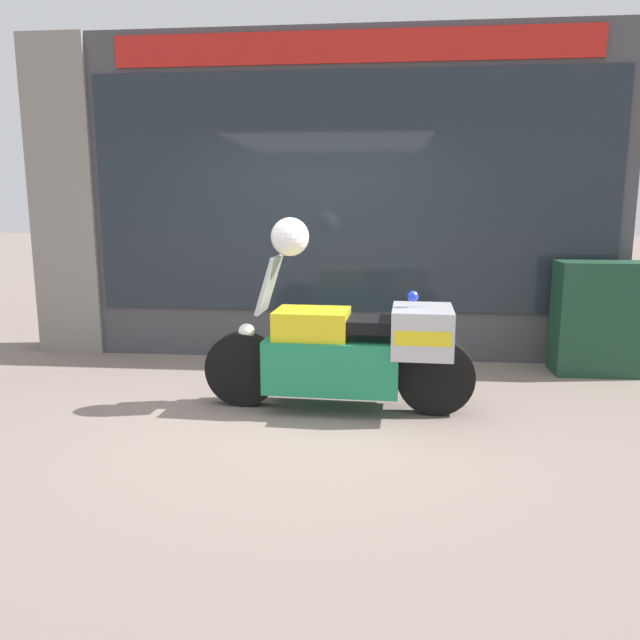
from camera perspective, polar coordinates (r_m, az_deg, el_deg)
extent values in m
plane|color=gray|center=(5.30, -2.10, -8.23)|extent=(60.00, 60.00, 0.00)
cube|color=#424247|center=(7.00, 0.08, 10.99)|extent=(6.53, 0.40, 3.51)
cube|color=gray|center=(7.86, -21.76, 10.21)|extent=(0.75, 0.55, 3.51)
cube|color=#1E262D|center=(6.76, 2.81, 11.42)|extent=(5.56, 0.02, 2.51)
cube|color=red|center=(6.93, 2.93, 23.71)|extent=(5.00, 0.03, 0.32)
cube|color=slate|center=(7.13, 2.48, -1.00)|extent=(5.34, 0.30, 0.55)
cube|color=silver|center=(7.14, 2.61, 7.01)|extent=(5.34, 0.02, 1.47)
cube|color=beige|center=(6.99, 2.59, 12.88)|extent=(5.34, 0.30, 0.03)
cube|color=maroon|center=(7.39, -13.68, 12.79)|extent=(0.18, 0.04, 0.05)
cube|color=navy|center=(7.12, -5.77, 13.12)|extent=(0.18, 0.04, 0.05)
cube|color=#195623|center=(6.99, 2.59, 13.21)|extent=(0.18, 0.04, 0.05)
cube|color=black|center=(7.01, 11.10, 13.02)|extent=(0.18, 0.04, 0.05)
cube|color=#C68E19|center=(7.17, 19.37, 12.58)|extent=(0.18, 0.04, 0.05)
cube|color=#2866B7|center=(7.35, -12.38, 2.35)|extent=(0.19, 0.02, 0.27)
cube|color=#2D8E42|center=(7.06, -2.63, 2.26)|extent=(0.19, 0.02, 0.27)
cube|color=red|center=(6.99, 7.62, 2.09)|extent=(0.19, 0.03, 0.27)
cube|color=orange|center=(7.14, 17.76, 1.86)|extent=(0.19, 0.04, 0.27)
cylinder|color=black|center=(5.38, -7.07, -4.47)|extent=(0.64, 0.17, 0.63)
cylinder|color=black|center=(5.20, 10.52, -5.09)|extent=(0.64, 0.17, 0.63)
cube|color=#1E8456|center=(5.22, 1.13, -4.00)|extent=(1.12, 0.59, 0.44)
cube|color=yellow|center=(5.17, -0.73, -0.49)|extent=(0.62, 0.51, 0.26)
cube|color=black|center=(5.12, 3.93, -0.38)|extent=(0.66, 0.43, 0.10)
cube|color=#B7B7BC|center=(5.11, 9.31, -0.97)|extent=(0.51, 0.65, 0.38)
cube|color=yellow|center=(5.11, 9.31, -0.97)|extent=(0.46, 0.66, 0.11)
cube|color=#B2BCC6|center=(5.18, -4.69, 3.26)|extent=(0.19, 0.39, 0.47)
sphere|color=white|center=(5.30, -6.73, -1.06)|extent=(0.14, 0.14, 0.14)
sphere|color=blue|center=(5.06, 8.50, 2.16)|extent=(0.09, 0.09, 0.09)
cube|color=#193D28|center=(6.88, 24.23, 0.14)|extent=(0.89, 0.44, 1.14)
sphere|color=white|center=(5.11, -2.76, 7.61)|extent=(0.31, 0.31, 0.31)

